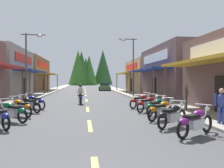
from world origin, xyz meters
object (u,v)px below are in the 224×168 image
parked_car_curbside (105,87)px  motorcycle_parked_left_1 (12,111)px  motorcycle_parked_right_1 (172,115)px  rider_cruising_lead (80,96)px  motorcycle_parked_left_4 (34,102)px  motorcycle_parked_right_3 (156,106)px  motorcycle_parked_right_4 (148,104)px  pedestrian_browsing (186,96)px  motorcycle_parked_left_2 (20,107)px  motorcycle_parked_right_0 (195,121)px  motorcycle_parked_left_3 (29,104)px  motorcycle_parked_right_2 (162,110)px  motorcycle_parked_right_5 (141,101)px  pedestrian_waiting (222,105)px  streetlamp_right (131,59)px  streetlamp_left (30,57)px

parked_car_curbside → motorcycle_parked_left_1: bearing=169.8°
motorcycle_parked_right_1 → rider_cruising_lead: bearing=73.8°
motorcycle_parked_left_4 → parked_car_curbside: parked_car_curbside is taller
motorcycle_parked_right_3 → parked_car_curbside: size_ratio=0.36×
motorcycle_parked_right_4 → pedestrian_browsing: (2.27, -0.15, 0.42)m
motorcycle_parked_left_1 → pedestrian_browsing: (9.27, 2.29, 0.42)m
motorcycle_parked_left_2 → motorcycle_parked_left_1: bearing=136.8°
motorcycle_parked_right_0 → pedestrian_browsing: bearing=35.5°
motorcycle_parked_right_1 → motorcycle_parked_left_3: 8.34m
motorcycle_parked_right_2 → motorcycle_parked_left_4: 8.41m
rider_cruising_lead → parked_car_curbside: (3.96, 22.62, 0.03)m
motorcycle_parked_right_2 → pedestrian_browsing: (2.41, 2.62, 0.42)m
motorcycle_parked_right_5 → motorcycle_parked_left_4: same height
motorcycle_parked_left_4 → pedestrian_browsing: bearing=-153.9°
motorcycle_parked_left_3 → parked_car_curbside: parked_car_curbside is taller
motorcycle_parked_right_0 → pedestrian_waiting: (1.82, 1.35, 0.40)m
motorcycle_parked_right_1 → motorcycle_parked_left_3: same height
motorcycle_parked_left_2 → parked_car_curbside: bearing=-58.7°
motorcycle_parked_right_2 → motorcycle_parked_right_3: bearing=46.8°
motorcycle_parked_left_3 → pedestrian_waiting: pedestrian_waiting is taller
streetlamp_right → pedestrian_browsing: streetlamp_right is taller
motorcycle_parked_right_5 → motorcycle_parked_right_0: bearing=-123.7°
motorcycle_parked_right_4 → motorcycle_parked_right_5: bearing=53.2°
motorcycle_parked_right_1 → motorcycle_parked_left_1: bearing=125.9°
motorcycle_parked_right_5 → rider_cruising_lead: size_ratio=0.86×
rider_cruising_lead → motorcycle_parked_left_3: bearing=142.4°
motorcycle_parked_left_2 → motorcycle_parked_left_4: same height
motorcycle_parked_right_4 → pedestrian_browsing: pedestrian_browsing is taller
motorcycle_parked_right_5 → motorcycle_parked_right_1: bearing=-125.8°
motorcycle_parked_left_4 → motorcycle_parked_right_0: bearing=170.9°
motorcycle_parked_left_4 → motorcycle_parked_right_5: bearing=-143.0°
motorcycle_parked_right_0 → pedestrian_waiting: bearing=4.2°
motorcycle_parked_left_3 → motorcycle_parked_left_1: bearing=129.1°
motorcycle_parked_right_1 → motorcycle_parked_right_4: 4.37m
motorcycle_parked_right_2 → rider_cruising_lead: bearing=81.6°
streetlamp_right → motorcycle_parked_left_1: 16.14m
pedestrian_waiting → parked_car_curbside: size_ratio=0.35×
streetlamp_left → motorcycle_parked_right_4: size_ratio=3.27×
streetlamp_left → pedestrian_browsing: size_ratio=3.68×
motorcycle_parked_right_1 → motorcycle_parked_left_1: size_ratio=0.98×
streetlamp_left → motorcycle_parked_right_1: 14.12m
motorcycle_parked_right_0 → pedestrian_waiting: pedestrian_waiting is taller
streetlamp_right → motorcycle_parked_left_2: 14.87m
motorcycle_parked_right_1 → motorcycle_parked_right_4: size_ratio=0.98×
motorcycle_parked_left_1 → pedestrian_waiting: pedestrian_waiting is taller
motorcycle_parked_right_0 → motorcycle_parked_right_4: same height
motorcycle_parked_right_4 → motorcycle_parked_right_0: bearing=-127.3°
motorcycle_parked_left_4 → motorcycle_parked_right_3: bearing=-166.4°
motorcycle_parked_right_3 → motorcycle_parked_left_1: 7.14m
motorcycle_parked_right_3 → motorcycle_parked_right_0: bearing=-136.0°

